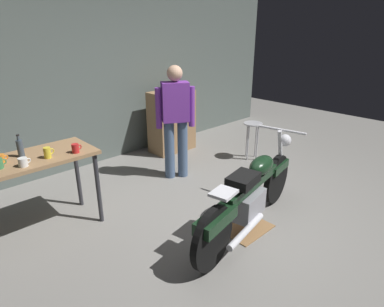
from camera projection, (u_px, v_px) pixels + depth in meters
name	position (u px, v px, depth m)	size (l,w,h in m)	color
ground_plane	(233.00, 219.00, 3.93)	(12.00, 12.00, 0.00)	gray
back_wall	(102.00, 67.00, 5.25)	(8.00, 0.12, 3.10)	#56605B
workbench	(31.00, 168.00, 3.40)	(1.30, 0.64, 0.90)	#99724C
motorcycle	(251.00, 193.00, 3.59)	(2.16, 0.75, 1.00)	black
person_standing	(175.00, 118.00, 4.72)	(0.50, 0.38, 1.67)	#475C7C
shop_stool	(253.00, 131.00, 5.56)	(0.32, 0.32, 0.64)	#B2B2B7
wooden_dresser	(172.00, 121.00, 5.93)	(0.80, 0.47, 1.10)	#99724C
drip_tray	(247.00, 228.00, 3.73)	(0.56, 0.40, 0.01)	olive
mug_yellow_tall	(48.00, 153.00, 3.34)	(0.11, 0.07, 0.11)	yellow
mug_white_ceramic	(23.00, 162.00, 3.14)	(0.12, 0.09, 0.09)	white
mug_orange_travel	(1.00, 159.00, 3.22)	(0.11, 0.08, 0.09)	orange
mug_red_diner	(76.00, 148.00, 3.48)	(0.11, 0.08, 0.10)	red
bottle	(20.00, 148.00, 3.35)	(0.06, 0.06, 0.24)	#3F4C59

